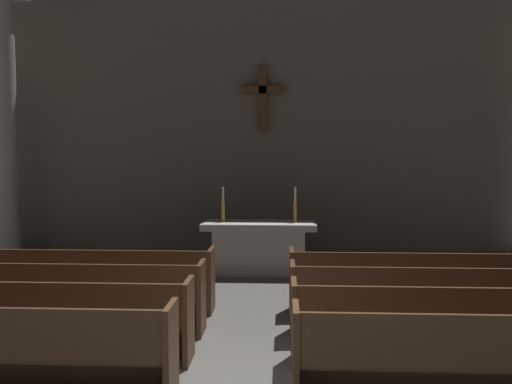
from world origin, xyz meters
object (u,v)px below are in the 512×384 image
pew_right_row_4 (422,283)px  candlestick_right (295,211)px  pew_left_row_2 (24,319)px  pew_right_row_1 (501,359)px  pew_right_row_3 (441,301)px  pew_left_row_3 (59,296)px  pew_right_row_2 (466,326)px  candlestick_left (223,211)px  altar (259,246)px  pew_left_row_4 (85,279)px  column_left_third (1,131)px

pew_right_row_4 → candlestick_right: 3.26m
pew_left_row_2 → pew_right_row_1: size_ratio=1.00×
pew_left_row_2 → pew_right_row_3: (4.99, 0.98, 0.00)m
pew_right_row_3 → candlestick_right: candlestick_right is taller
pew_left_row_3 → pew_right_row_4: 5.09m
pew_right_row_2 → pew_right_row_3: (0.00, 0.98, 0.00)m
candlestick_left → candlestick_right: (1.40, 0.00, 0.00)m
altar → candlestick_left: (-0.70, 0.00, 0.69)m
pew_right_row_3 → pew_right_row_4: same height
pew_left_row_4 → pew_right_row_3: size_ratio=1.00×
pew_left_row_2 → pew_right_row_4: (4.99, 1.97, 0.00)m
pew_right_row_2 → pew_right_row_4: size_ratio=1.00×
pew_right_row_2 → pew_left_row_3: bearing=168.8°
pew_right_row_2 → pew_right_row_4: 1.97m
pew_left_row_3 → candlestick_left: bearing=63.5°
pew_left_row_2 → candlestick_left: (1.79, 4.59, 0.75)m
pew_right_row_3 → pew_right_row_4: size_ratio=1.00×
pew_left_row_2 → pew_left_row_3: same height
pew_right_row_2 → candlestick_left: candlestick_left is taller
pew_left_row_4 → candlestick_left: (1.79, 2.62, 0.75)m
pew_left_row_2 → column_left_third: size_ratio=0.67×
pew_right_row_2 → altar: size_ratio=1.75×
column_left_third → candlestick_right: (6.20, -0.82, -1.57)m
pew_right_row_4 → altar: 3.62m
candlestick_left → pew_right_row_1: bearing=-60.2°
pew_right_row_1 → column_left_third: size_ratio=0.67×
column_left_third → candlestick_left: size_ratio=8.53×
altar → pew_right_row_1: bearing=-65.9°
candlestick_left → column_left_third: bearing=170.4°
pew_left_row_4 → pew_right_row_1: same height
candlestick_right → pew_right_row_1: bearing=-72.2°
pew_left_row_3 → pew_left_row_2: bearing=-90.0°
pew_right_row_3 → altar: 4.39m
pew_right_row_1 → pew_left_row_2: bearing=168.8°
pew_right_row_4 → column_left_third: (-8.00, 3.44, 2.32)m
pew_left_row_3 → pew_left_row_4: 0.98m
pew_right_row_2 → candlestick_right: size_ratio=5.71×
pew_right_row_1 → column_left_third: bearing=141.4°
pew_right_row_3 → candlestick_left: candlestick_left is taller
pew_left_row_3 → pew_left_row_4: (0.00, 0.98, 0.00)m
pew_left_row_2 → pew_right_row_4: same height
column_left_third → altar: column_left_third is taller
pew_left_row_3 → altar: bearing=55.3°
pew_right_row_2 → altar: 5.22m
pew_left_row_3 → column_left_third: column_left_third is taller
altar → pew_right_row_4: bearing=-46.4°
pew_left_row_4 → pew_right_row_4: (4.99, 0.00, 0.00)m
pew_left_row_2 → candlestick_right: candlestick_right is taller
pew_right_row_2 → column_left_third: column_left_third is taller
pew_right_row_4 → candlestick_left: 4.20m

